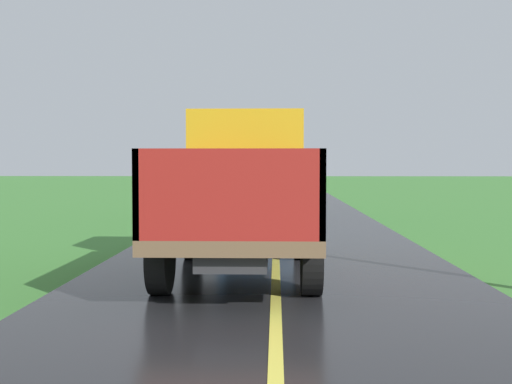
% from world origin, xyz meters
% --- Properties ---
extents(banana_truck_near, '(2.38, 5.82, 2.80)m').
position_xyz_m(banana_truck_near, '(-0.56, 12.17, 1.47)').
color(banana_truck_near, '#2D2D30').
rests_on(banana_truck_near, road_surface).
extents(banana_truck_far, '(2.38, 5.81, 2.80)m').
position_xyz_m(banana_truck_far, '(-0.61, 23.74, 1.48)').
color(banana_truck_far, '#2D2D30').
rests_on(banana_truck_far, road_surface).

